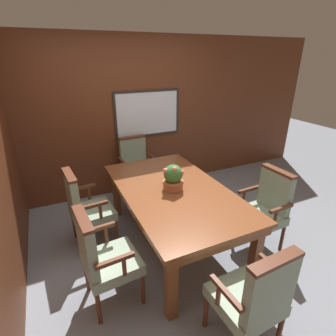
% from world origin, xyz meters
% --- Properties ---
extents(ground_plane, '(14.00, 14.00, 0.00)m').
position_xyz_m(ground_plane, '(0.00, 0.00, 0.00)').
color(ground_plane, gray).
extents(wall_back, '(7.20, 0.08, 2.45)m').
position_xyz_m(wall_back, '(0.00, 1.76, 1.23)').
color(wall_back, '#5B2D19').
rests_on(wall_back, ground_plane).
extents(dining_table, '(1.13, 2.00, 0.75)m').
position_xyz_m(dining_table, '(0.01, 0.13, 0.66)').
color(dining_table, brown).
rests_on(dining_table, ground_plane).
extents(chair_head_near, '(0.53, 0.49, 0.97)m').
position_xyz_m(chair_head_near, '(-0.01, -1.24, 0.52)').
color(chair_head_near, '#562B19').
rests_on(chair_head_near, ground_plane).
extents(chair_left_far, '(0.51, 0.55, 0.97)m').
position_xyz_m(chair_left_far, '(-0.93, 0.56, 0.52)').
color(chair_left_far, '#562B19').
rests_on(chair_left_far, ground_plane).
extents(chair_head_far, '(0.54, 0.50, 0.97)m').
position_xyz_m(chair_head_far, '(0.01, 1.49, 0.52)').
color(chair_head_far, '#562B19').
rests_on(chair_head_far, ground_plane).
extents(chair_left_near, '(0.51, 0.54, 0.97)m').
position_xyz_m(chair_left_near, '(-0.93, -0.35, 0.52)').
color(chair_left_near, '#562B19').
rests_on(chair_left_near, ground_plane).
extents(chair_right_near, '(0.49, 0.53, 0.97)m').
position_xyz_m(chair_right_near, '(0.96, -0.34, 0.52)').
color(chair_right_near, '#562B19').
rests_on(chair_right_near, ground_plane).
extents(potted_plant, '(0.25, 0.24, 0.30)m').
position_xyz_m(potted_plant, '(-0.00, 0.14, 0.89)').
color(potted_plant, '#B2603D').
rests_on(potted_plant, dining_table).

